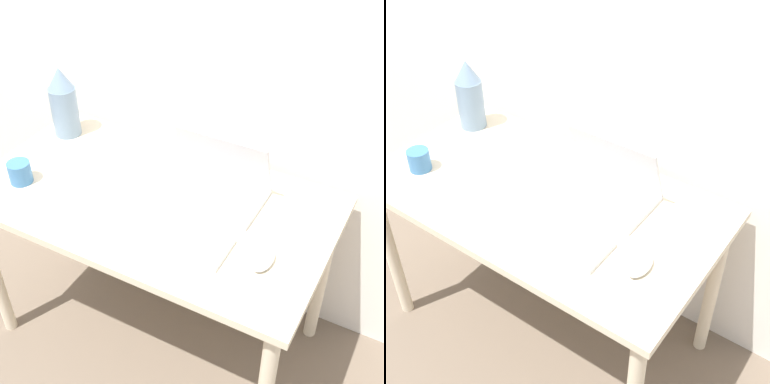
# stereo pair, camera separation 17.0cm
# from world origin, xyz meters

# --- Properties ---
(ground_plane) EXTENTS (12.00, 12.00, 0.00)m
(ground_plane) POSITION_xyz_m (0.00, 0.00, 0.00)
(ground_plane) COLOR #6B5B4C
(wall_back) EXTENTS (6.00, 0.05, 2.50)m
(wall_back) POSITION_xyz_m (0.00, 0.75, 1.25)
(wall_back) COLOR white
(wall_back) RESTS_ON ground_plane
(desk) EXTENTS (1.25, 0.69, 0.73)m
(desk) POSITION_xyz_m (0.00, 0.34, 0.63)
(desk) COLOR beige
(desk) RESTS_ON ground_plane
(laptop) EXTENTS (0.33, 0.23, 0.23)m
(laptop) POSITION_xyz_m (0.19, 0.47, 0.78)
(laptop) COLOR silver
(laptop) RESTS_ON desk
(keyboard) EXTENTS (0.41, 0.15, 0.02)m
(keyboard) POSITION_xyz_m (0.15, 0.20, 0.74)
(keyboard) COLOR silver
(keyboard) RESTS_ON desk
(mouse) EXTENTS (0.06, 0.11, 0.03)m
(mouse) POSITION_xyz_m (0.46, 0.24, 0.74)
(mouse) COLOR silver
(mouse) RESTS_ON desk
(vase) EXTENTS (0.11, 0.11, 0.29)m
(vase) POSITION_xyz_m (-0.51, 0.54, 0.87)
(vase) COLOR slate
(vase) RESTS_ON desk
(mug) EXTENTS (0.08, 0.08, 0.08)m
(mug) POSITION_xyz_m (-0.46, 0.20, 0.77)
(mug) COLOR teal
(mug) RESTS_ON desk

